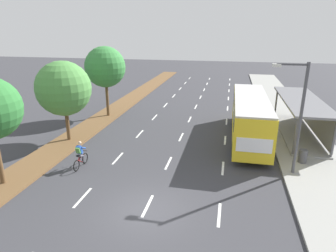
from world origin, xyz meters
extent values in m
plane|color=#38383D|center=(0.00, 0.00, 0.00)|extent=(140.00, 140.00, 0.00)
cube|color=brown|center=(-8.30, 20.00, 0.06)|extent=(2.60, 52.00, 0.12)
cube|color=gray|center=(9.25, 20.00, 0.07)|extent=(4.50, 52.00, 0.15)
cube|color=white|center=(-3.50, 0.39, 0.00)|extent=(0.14, 1.91, 0.01)
cube|color=white|center=(-3.50, 5.33, 0.00)|extent=(0.14, 1.91, 0.01)
cube|color=white|center=(-3.50, 10.27, 0.00)|extent=(0.14, 1.91, 0.01)
cube|color=white|center=(-3.50, 15.21, 0.00)|extent=(0.14, 1.91, 0.01)
cube|color=white|center=(-3.50, 20.14, 0.00)|extent=(0.14, 1.91, 0.01)
cube|color=white|center=(-3.50, 25.08, 0.00)|extent=(0.14, 1.91, 0.01)
cube|color=white|center=(-3.50, 30.02, 0.00)|extent=(0.14, 1.91, 0.01)
cube|color=white|center=(-3.50, 34.96, 0.00)|extent=(0.14, 1.91, 0.01)
cube|color=white|center=(-3.50, 39.90, 0.00)|extent=(0.14, 1.91, 0.01)
cube|color=white|center=(0.00, 0.39, 0.00)|extent=(0.14, 1.91, 0.01)
cube|color=white|center=(0.00, 5.33, 0.00)|extent=(0.14, 1.91, 0.01)
cube|color=white|center=(0.00, 10.27, 0.00)|extent=(0.14, 1.91, 0.01)
cube|color=white|center=(0.00, 15.21, 0.00)|extent=(0.14, 1.91, 0.01)
cube|color=white|center=(0.00, 20.14, 0.00)|extent=(0.14, 1.91, 0.01)
cube|color=white|center=(0.00, 25.08, 0.00)|extent=(0.14, 1.91, 0.01)
cube|color=white|center=(0.00, 30.02, 0.00)|extent=(0.14, 1.91, 0.01)
cube|color=white|center=(0.00, 34.96, 0.00)|extent=(0.14, 1.91, 0.01)
cube|color=white|center=(0.00, 39.90, 0.00)|extent=(0.14, 1.91, 0.01)
cube|color=white|center=(3.50, 0.39, 0.00)|extent=(0.14, 1.91, 0.01)
cube|color=white|center=(3.50, 5.33, 0.00)|extent=(0.14, 1.91, 0.01)
cube|color=white|center=(3.50, 10.27, 0.00)|extent=(0.14, 1.91, 0.01)
cube|color=white|center=(3.50, 15.21, 0.00)|extent=(0.14, 1.91, 0.01)
cube|color=white|center=(3.50, 20.14, 0.00)|extent=(0.14, 1.91, 0.01)
cube|color=white|center=(3.50, 25.08, 0.00)|extent=(0.14, 1.91, 0.01)
cube|color=white|center=(3.50, 30.02, 0.00)|extent=(0.14, 1.91, 0.01)
cube|color=white|center=(3.50, 34.96, 0.00)|extent=(0.14, 1.91, 0.01)
cube|color=white|center=(3.50, 39.90, 0.00)|extent=(0.14, 1.91, 0.01)
cube|color=gray|center=(9.25, 12.76, 0.20)|extent=(2.60, 9.96, 0.10)
cylinder|color=#56565B|center=(8.07, 8.03, 1.55)|extent=(0.16, 0.16, 2.60)
cylinder|color=#56565B|center=(8.07, 17.49, 1.55)|extent=(0.16, 0.16, 2.60)
cylinder|color=#56565B|center=(10.43, 8.03, 1.55)|extent=(0.16, 0.16, 2.60)
cylinder|color=#56565B|center=(10.43, 17.49, 1.55)|extent=(0.16, 0.16, 2.60)
cube|color=gray|center=(10.49, 12.76, 1.55)|extent=(0.10, 9.46, 2.34)
cube|color=slate|center=(9.25, 12.76, 2.93)|extent=(2.90, 10.36, 0.16)
cube|color=yellow|center=(5.25, 11.04, 1.85)|extent=(2.50, 11.20, 2.80)
cube|color=#2D3D4C|center=(5.25, 11.04, 2.70)|extent=(2.54, 10.30, 0.90)
cube|color=#B7B7B7|center=(5.25, 11.04, 3.31)|extent=(2.45, 10.98, 0.12)
cube|color=#2D3D4C|center=(5.25, 16.66, 2.20)|extent=(2.25, 0.06, 1.54)
cube|color=white|center=(5.25, 5.42, 1.65)|extent=(2.12, 0.04, 0.90)
cylinder|color=black|center=(4.15, 14.51, 0.50)|extent=(0.30, 1.00, 1.00)
cylinder|color=black|center=(6.35, 14.51, 0.50)|extent=(0.30, 1.00, 1.00)
cylinder|color=black|center=(4.15, 7.57, 0.50)|extent=(0.30, 1.00, 1.00)
cylinder|color=black|center=(6.35, 7.57, 0.50)|extent=(0.30, 1.00, 1.00)
torus|color=black|center=(-5.28, 4.17, 0.36)|extent=(0.06, 0.72, 0.72)
torus|color=black|center=(-5.28, 3.07, 0.36)|extent=(0.06, 0.72, 0.72)
cylinder|color=maroon|center=(-5.28, 3.62, 0.64)|extent=(0.05, 0.94, 0.05)
cylinder|color=maroon|center=(-5.28, 3.52, 0.46)|extent=(0.05, 0.57, 0.42)
cylinder|color=maroon|center=(-5.28, 3.42, 0.66)|extent=(0.04, 0.04, 0.40)
cube|color=black|center=(-5.28, 3.42, 0.86)|extent=(0.12, 0.24, 0.06)
cylinder|color=black|center=(-5.28, 4.12, 0.91)|extent=(0.46, 0.04, 0.04)
cube|color=#234CA8|center=(-5.28, 3.60, 1.19)|extent=(0.30, 0.36, 0.59)
cube|color=#4C893D|center=(-5.28, 3.44, 1.21)|extent=(0.26, 0.26, 0.42)
sphere|color=beige|center=(-5.28, 3.72, 1.61)|extent=(0.20, 0.20, 0.20)
cylinder|color=#4C4C56|center=(-5.40, 3.57, 0.79)|extent=(0.12, 0.42, 0.25)
cylinder|color=#4C4C56|center=(-5.40, 3.74, 0.53)|extent=(0.10, 0.17, 0.41)
cylinder|color=#4C4C56|center=(-5.16, 3.57, 0.79)|extent=(0.12, 0.42, 0.25)
cylinder|color=#4C4C56|center=(-5.16, 3.74, 0.53)|extent=(0.10, 0.17, 0.41)
cylinder|color=#234CA8|center=(-5.45, 3.82, 1.24)|extent=(0.09, 0.47, 0.28)
cylinder|color=#234CA8|center=(-5.11, 3.82, 1.24)|extent=(0.09, 0.47, 0.28)
cylinder|color=brown|center=(-8.41, 7.62, 1.37)|extent=(0.28, 0.28, 2.49)
sphere|color=#4C8E42|center=(-8.41, 7.62, 4.13)|extent=(4.05, 4.05, 4.05)
cylinder|color=brown|center=(-8.11, 14.55, 1.78)|extent=(0.28, 0.28, 3.32)
sphere|color=#38843D|center=(-8.11, 14.55, 4.88)|extent=(3.85, 3.85, 3.85)
cylinder|color=#4C4C51|center=(7.60, 5.36, 3.40)|extent=(0.18, 0.18, 6.50)
cylinder|color=#4C4C51|center=(6.80, 5.36, 6.50)|extent=(1.60, 0.12, 0.12)
cube|color=silver|center=(6.00, 5.36, 6.43)|extent=(0.44, 0.24, 0.16)
cylinder|color=#4C4C51|center=(8.45, 6.95, 0.57)|extent=(0.52, 0.52, 0.85)
camera|label=1|loc=(3.59, -11.53, 8.30)|focal=31.16mm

